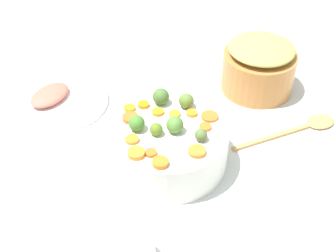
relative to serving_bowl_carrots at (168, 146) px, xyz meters
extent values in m
cube|color=silver|center=(-0.01, 0.02, -0.06)|extent=(2.40, 2.40, 0.02)
cylinder|color=white|center=(0.00, 0.00, 0.00)|extent=(0.27, 0.27, 0.10)
cylinder|color=#C67E3F|center=(0.18, -0.34, 0.01)|extent=(0.20, 0.20, 0.11)
ellipsoid|color=tan|center=(0.18, -0.34, 0.08)|extent=(0.18, 0.18, 0.03)
cylinder|color=orange|center=(0.03, -0.07, 0.05)|extent=(0.03, 0.03, 0.01)
cylinder|color=orange|center=(-0.03, -0.08, 0.05)|extent=(0.03, 0.03, 0.01)
cylinder|color=orange|center=(0.10, 0.06, 0.05)|extent=(0.04, 0.04, 0.01)
cylinder|color=orange|center=(-0.05, 0.09, 0.05)|extent=(0.05, 0.05, 0.01)
cylinder|color=orange|center=(-0.10, 0.06, 0.05)|extent=(0.05, 0.05, 0.01)
cylinder|color=orange|center=(0.04, -0.03, 0.05)|extent=(0.03, 0.03, 0.01)
cylinder|color=orange|center=(-0.06, 0.06, 0.05)|extent=(0.03, 0.03, 0.01)
cylinder|color=orange|center=(0.00, -0.10, 0.05)|extent=(0.06, 0.06, 0.01)
cylinder|color=orange|center=(0.06, 0.00, 0.05)|extent=(0.04, 0.04, 0.01)
cylinder|color=orange|center=(-0.09, -0.03, 0.05)|extent=(0.05, 0.05, 0.01)
cylinder|color=orange|center=(0.10, 0.02, 0.05)|extent=(0.04, 0.04, 0.01)
cylinder|color=orange|center=(-0.01, 0.09, 0.05)|extent=(0.04, 0.04, 0.01)
cylinder|color=orange|center=(0.06, 0.07, 0.05)|extent=(0.05, 0.05, 0.01)
sphere|color=#47822F|center=(0.03, 0.06, 0.07)|extent=(0.04, 0.04, 0.04)
sphere|color=olive|center=(0.06, -0.07, 0.07)|extent=(0.04, 0.04, 0.04)
sphere|color=#577239|center=(-0.06, -0.05, 0.06)|extent=(0.03, 0.03, 0.03)
sphere|color=olive|center=(-0.01, 0.03, 0.06)|extent=(0.03, 0.03, 0.03)
sphere|color=#4B7232|center=(0.09, -0.02, 0.07)|extent=(0.04, 0.04, 0.04)
sphere|color=#558638|center=(-0.01, -0.01, 0.07)|extent=(0.04, 0.04, 0.04)
cube|color=tan|center=(-0.02, -0.28, -0.05)|extent=(0.02, 0.24, 0.01)
ellipsoid|color=tan|center=(-0.02, -0.42, -0.04)|extent=(0.06, 0.08, 0.01)
cylinder|color=white|center=(0.32, 0.19, -0.04)|extent=(0.26, 0.26, 0.01)
ellipsoid|color=#CF6E59|center=(0.33, 0.21, -0.02)|extent=(0.14, 0.15, 0.03)
camera|label=1|loc=(-0.71, 0.29, 0.73)|focal=49.17mm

